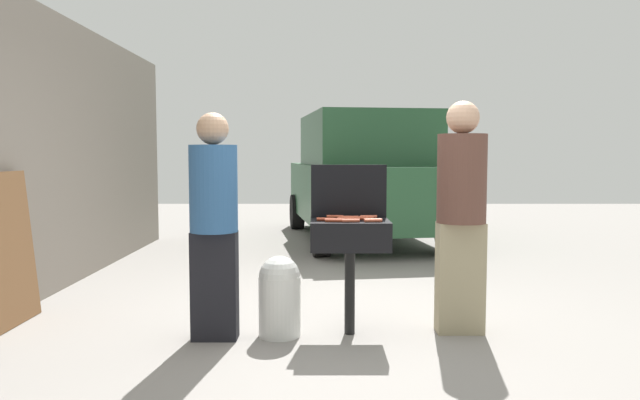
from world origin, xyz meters
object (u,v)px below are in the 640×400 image
Objects in this scene: hot_dog_0 at (334,220)px; hot_dog_8 at (348,218)px; person_left at (214,218)px; propane_tank at (280,294)px; parked_minivan at (364,177)px; hot_dog_3 at (350,217)px; hot_dog_1 at (336,217)px; hot_dog_4 at (351,221)px; hot_dog_6 at (369,217)px; hot_dog_2 at (364,218)px; person_right at (462,208)px; hot_dog_7 at (374,221)px; leaning_board at (5,250)px; hot_dog_10 at (373,220)px; hot_dog_12 at (346,219)px; hot_dog_13 at (366,218)px; hot_dog_9 at (326,219)px; hot_dog_11 at (351,219)px; bbq_grill at (350,238)px; hot_dog_5 at (335,220)px.

hot_dog_0 and hot_dog_8 have the same top height.
hot_dog_0 is 0.89m from person_left.
hot_dog_0 is at bearing -10.47° from propane_tank.
hot_dog_8 is at bearing 76.18° from parked_minivan.
hot_dog_8 is (-0.02, -0.04, 0.00)m from hot_dog_3.
hot_dog_1 is 0.30m from hot_dog_4.
hot_dog_6 is at bearing 25.80° from hot_dog_8.
hot_dog_2 is at bearing 21.14° from person_left.
parked_minivan is (-0.39, 5.06, 0.05)m from person_right.
hot_dog_4 is at bearing -84.62° from hot_dog_8.
person_right is (0.86, 0.18, 0.08)m from hot_dog_4.
hot_dog_7 is 2.94m from leaning_board.
leaning_board is (-2.20, 0.22, 0.30)m from propane_tank.
hot_dog_8 is 0.07× the size of person_right.
propane_tank is 0.36× the size of person_left.
hot_dog_12 is (-0.19, 0.08, 0.00)m from hot_dog_10.
person_left is 0.94× the size of person_right.
hot_dog_6 is (0.05, 0.12, 0.00)m from hot_dog_2.
hot_dog_0 is 0.71m from propane_tank.
hot_dog_2 is 1.00× the size of hot_dog_3.
hot_dog_0 is 1.00× the size of hot_dog_10.
hot_dog_1 is 0.25m from hot_dog_13.
person_right is (0.86, -0.04, 0.08)m from hot_dog_3.
hot_dog_7 is 1.00× the size of hot_dog_9.
bbq_grill is at bearing 93.78° from hot_dog_11.
bbq_grill is 0.69m from propane_tank.
bbq_grill is at bearing 76.44° from parked_minivan.
hot_dog_1 is 1.00× the size of hot_dog_8.
hot_dog_8 is at bearing 11.45° from propane_tank.
hot_dog_3 is 0.08× the size of person_left.
hot_dog_1 and hot_dog_9 have the same top height.
hot_dog_3 is 1.00× the size of hot_dog_4.
hot_dog_10 is 1.00× the size of hot_dog_13.
hot_dog_5 is 0.11m from hot_dog_12.
parked_minivan is (0.60, 5.24, 0.13)m from hot_dog_0.
hot_dog_10 and hot_dog_11 have the same top height.
parked_minivan is at bearing 83.35° from hot_dog_1.
hot_dog_13 reaches higher than bbq_grill.
hot_dog_6 is 0.92m from propane_tank.
hot_dog_10 is at bearing -3.39° from propane_tank.
hot_dog_11 is 0.10× the size of leaning_board.
hot_dog_3 is at bearing 87.91° from bbq_grill.
hot_dog_6 is at bearing 51.73° from hot_dog_11.
hot_dog_5 is 1.00× the size of hot_dog_9.
hot_dog_8 is 0.10× the size of leaning_board.
bbq_grill is 0.20m from hot_dog_13.
hot_dog_8 is at bearing -154.20° from hot_dog_6.
hot_dog_1 is at bearing 178.31° from hot_dog_6.
person_right reaches higher than hot_dog_12.
hot_dog_0 is 1.00× the size of hot_dog_2.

